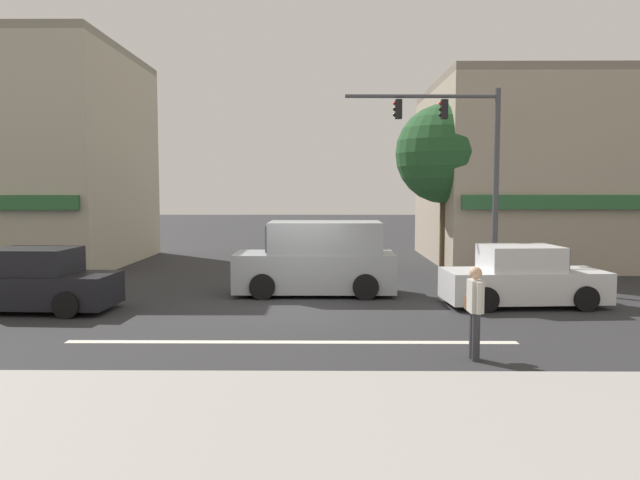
% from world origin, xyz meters
% --- Properties ---
extents(ground_plane, '(120.00, 120.00, 0.00)m').
position_xyz_m(ground_plane, '(0.00, 0.00, 0.00)').
color(ground_plane, '#2B2B2D').
extents(lane_marking_stripe, '(9.00, 0.24, 0.01)m').
position_xyz_m(lane_marking_stripe, '(0.00, -3.50, 0.00)').
color(lane_marking_stripe, silver).
rests_on(lane_marking_stripe, ground).
extents(sidewalk_curb, '(40.00, 5.00, 0.16)m').
position_xyz_m(sidewalk_curb, '(0.00, -8.50, 0.08)').
color(sidewalk_curb, '#9E9993').
rests_on(sidewalk_curb, ground).
extents(building_right_corner, '(10.19, 9.55, 7.45)m').
position_xyz_m(building_right_corner, '(10.27, 10.81, 3.72)').
color(building_right_corner, tan).
rests_on(building_right_corner, ground).
extents(street_tree, '(3.73, 3.73, 6.24)m').
position_xyz_m(street_tree, '(5.17, 7.90, 4.36)').
color(street_tree, '#4C3823').
rests_on(street_tree, ground).
extents(utility_pole_near_left, '(1.40, 0.22, 8.61)m').
position_xyz_m(utility_pole_near_left, '(-8.59, 5.50, 4.45)').
color(utility_pole_near_left, brown).
rests_on(utility_pole_near_left, ground).
extents(traffic_light_mast, '(4.89, 0.28, 6.20)m').
position_xyz_m(traffic_light_mast, '(5.11, 4.17, 4.18)').
color(traffic_light_mast, '#47474C').
rests_on(traffic_light_mast, ground).
extents(van_parked_curbside, '(4.61, 2.05, 2.11)m').
position_xyz_m(van_parked_curbside, '(0.46, 2.24, 1.01)').
color(van_parked_curbside, '#999EA3').
rests_on(van_parked_curbside, ground).
extents(sedan_crossing_center, '(4.18, 2.04, 1.58)m').
position_xyz_m(sedan_crossing_center, '(-6.64, -0.34, 0.71)').
color(sedan_crossing_center, black).
rests_on(sedan_crossing_center, ground).
extents(sedan_approaching_near, '(2.01, 4.16, 1.58)m').
position_xyz_m(sedan_approaching_near, '(1.41, 8.77, 0.71)').
color(sedan_approaching_near, silver).
rests_on(sedan_approaching_near, ground).
extents(sedan_crossing_rightbound, '(4.21, 2.09, 1.58)m').
position_xyz_m(sedan_crossing_rightbound, '(5.83, 0.47, 0.71)').
color(sedan_crossing_rightbound, silver).
rests_on(sedan_crossing_rightbound, ground).
extents(pedestrian_foreground_with_bag, '(0.29, 0.67, 1.67)m').
position_xyz_m(pedestrian_foreground_with_bag, '(3.34, -4.72, 0.95)').
color(pedestrian_foreground_with_bag, '#333338').
rests_on(pedestrian_foreground_with_bag, ground).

